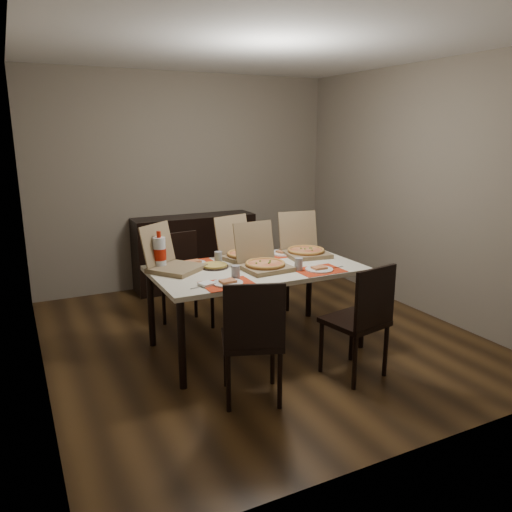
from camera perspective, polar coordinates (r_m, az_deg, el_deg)
name	(u,v)px	position (r m, az deg, el deg)	size (l,w,h in m)	color
ground	(259,337)	(4.85, 0.33, -9.23)	(3.80, 4.00, 0.02)	#452D15
room_walls	(239,150)	(4.85, -1.99, 11.98)	(3.84, 4.02, 2.62)	gray
sideboard	(195,252)	(6.27, -7.00, 0.50)	(1.50, 0.40, 0.90)	black
dining_table	(256,274)	(4.40, 0.00, -2.10)	(1.80, 1.00, 0.75)	beige
chair_near_left	(253,336)	(3.55, -0.39, -9.15)	(0.54, 0.54, 0.93)	black
chair_near_right	(362,317)	(3.98, 12.02, -6.80)	(0.49, 0.49, 0.93)	black
chair_far_left	(184,276)	(5.02, -8.27, -2.24)	(0.47, 0.47, 0.93)	black
chair_far_right	(261,263)	(5.44, 0.56, -0.82)	(0.48, 0.48, 0.93)	black
setting_near_left	(228,280)	(3.93, -3.26, -2.79)	(0.51, 0.30, 0.11)	red
setting_near_right	(313,268)	(4.30, 6.58, -1.37)	(0.46, 0.30, 0.11)	red
setting_far_left	(198,262)	(4.51, -6.64, -0.65)	(0.52, 0.30, 0.11)	red
setting_far_right	(279,253)	(4.82, 2.63, 0.39)	(0.51, 0.30, 0.11)	red
napkin_loose	(255,265)	(4.40, -0.16, -1.07)	(0.12, 0.11, 0.02)	white
pizza_box_center	(263,262)	(4.32, 0.84, -0.70)	(0.41, 0.45, 0.39)	#7A6546
pizza_box_right	(304,249)	(4.82, 5.56, 0.82)	(0.45, 0.48, 0.40)	#7A6546
pizza_box_left	(172,263)	(4.33, -9.53, -0.80)	(0.57, 0.57, 0.39)	#7A6546
pizza_box_extra	(243,252)	(4.66, -1.48, 0.41)	(0.48, 0.51, 0.39)	#7A6546
faina_plate	(214,266)	(4.38, -4.77, -1.14)	(0.25, 0.25, 0.03)	black
dip_bowl	(257,261)	(4.53, 0.09, -0.55)	(0.12, 0.12, 0.03)	white
soda_bottle	(160,253)	(4.36, -10.96, 0.30)	(0.11, 0.11, 0.34)	silver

